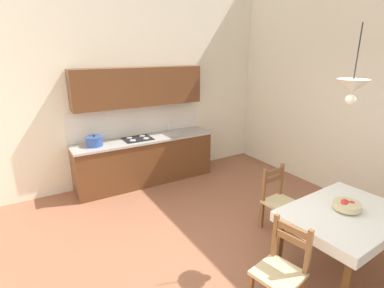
{
  "coord_description": "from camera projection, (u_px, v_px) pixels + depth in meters",
  "views": [
    {
      "loc": [
        -1.93,
        -2.37,
        2.51
      ],
      "look_at": [
        0.25,
        1.29,
        1.15
      ],
      "focal_mm": 27.92,
      "sensor_mm": 36.0,
      "label": 1
    }
  ],
  "objects": [
    {
      "name": "ground_plane",
      "position": [
        229.0,
        268.0,
        3.66
      ],
      "size": [
        6.25,
        6.77,
        0.1
      ],
      "primitive_type": "cube",
      "color": "#935B42"
    },
    {
      "name": "kitchen_cabinetry",
      "position": [
        143.0,
        140.0,
        5.72
      ],
      "size": [
        2.68,
        0.63,
        2.2
      ],
      "color": "brown",
      "rests_on": "ground_plane"
    },
    {
      "name": "dining_chair_tv_side",
      "position": [
        281.0,
        271.0,
        2.92
      ],
      "size": [
        0.49,
        0.49,
        0.93
      ],
      "color": "#D1BC89",
      "rests_on": "ground_plane"
    },
    {
      "name": "pendant_lamp",
      "position": [
        352.0,
        87.0,
        3.07
      ],
      "size": [
        0.32,
        0.32,
        0.8
      ],
      "color": "black"
    },
    {
      "name": "dining_chair_kitchen_side",
      "position": [
        279.0,
        201.0,
        4.25
      ],
      "size": [
        0.45,
        0.45,
        0.93
      ],
      "color": "#D1BC89",
      "rests_on": "ground_plane"
    },
    {
      "name": "wall_back",
      "position": [
        130.0,
        73.0,
        5.59
      ],
      "size": [
        6.25,
        0.12,
        4.16
      ],
      "primitive_type": "cube",
      "color": "silver",
      "rests_on": "ground_plane"
    },
    {
      "name": "dining_table",
      "position": [
        345.0,
        221.0,
        3.42
      ],
      "size": [
        1.45,
        1.08,
        0.75
      ],
      "color": "brown",
      "rests_on": "ground_plane"
    },
    {
      "name": "fruit_bowl",
      "position": [
        347.0,
        205.0,
        3.4
      ],
      "size": [
        0.3,
        0.3,
        0.12
      ],
      "color": "beige",
      "rests_on": "dining_table"
    }
  ]
}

